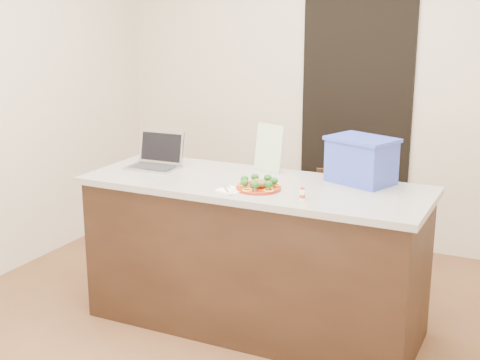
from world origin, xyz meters
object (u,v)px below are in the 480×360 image
at_px(island, 254,255).
at_px(laptop, 157,158).
at_px(plate, 258,188).
at_px(chair, 338,223).
at_px(napkin, 231,190).
at_px(blue_box, 361,160).
at_px(yogurt_bottle, 302,195).

relative_size(island, laptop, 6.34).
height_order(plate, laptop, laptop).
relative_size(island, chair, 2.44).
bearing_deg(island, plate, -57.16).
bearing_deg(napkin, island, 78.57).
relative_size(blue_box, chair, 0.53).
height_order(laptop, blue_box, blue_box).
height_order(plate, blue_box, blue_box).
bearing_deg(plate, island, 122.84).
relative_size(plate, blue_box, 0.58).
bearing_deg(napkin, plate, 34.05).
bearing_deg(yogurt_bottle, napkin, 179.94).
bearing_deg(island, chair, 68.68).
relative_size(plate, laptop, 0.79).
bearing_deg(plate, napkin, -145.95).
distance_m(plate, yogurt_bottle, 0.31).
bearing_deg(laptop, island, -8.57).
xyz_separation_m(yogurt_bottle, blue_box, (0.18, 0.48, 0.11)).
xyz_separation_m(blue_box, chair, (-0.27, 0.49, -0.58)).
xyz_separation_m(island, napkin, (-0.04, -0.22, 0.46)).
distance_m(island, chair, 0.80).
xyz_separation_m(laptop, blue_box, (1.29, 0.19, 0.08)).
bearing_deg(chair, napkin, -129.41).
distance_m(island, napkin, 0.51).
bearing_deg(chair, laptop, -166.82).
height_order(yogurt_bottle, blue_box, blue_box).
xyz_separation_m(napkin, laptop, (-0.68, 0.30, 0.06)).
distance_m(yogurt_bottle, blue_box, 0.53).
distance_m(plate, napkin, 0.16).
bearing_deg(chair, yogurt_bottle, -104.81).
bearing_deg(yogurt_bottle, blue_box, 69.43).
xyz_separation_m(island, laptop, (-0.73, 0.08, 0.52)).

